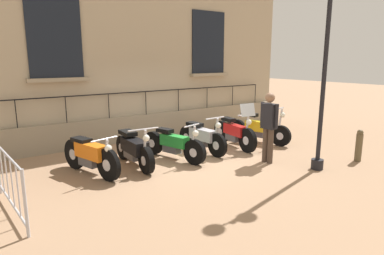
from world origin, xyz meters
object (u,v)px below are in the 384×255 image
motorcycle_green (173,145)px  pedestrian_walking (269,123)px  motorcycle_black (134,149)px  motorcycle_red (234,133)px  motorcycle_yellow (258,129)px  lamppost (329,20)px  crowd_barrier (9,181)px  bollard (359,145)px  motorcycle_orange (91,155)px  motorcycle_silver (202,137)px

motorcycle_green → pedestrian_walking: 2.48m
motorcycle_black → motorcycle_red: size_ratio=1.00×
motorcycle_yellow → lamppost: (2.65, -0.80, 2.97)m
motorcycle_red → lamppost: 3.96m
motorcycle_black → crowd_barrier: bearing=-68.8°
motorcycle_black → motorcycle_green: motorcycle_black is taller
motorcycle_green → bollard: size_ratio=2.49×
motorcycle_orange → motorcycle_green: motorcycle_green is taller
motorcycle_black → motorcycle_yellow: size_ratio=0.94×
motorcycle_yellow → crowd_barrier: size_ratio=0.99×
motorcycle_red → motorcycle_silver: bearing=-96.8°
pedestrian_walking → motorcycle_red: bearing=168.3°
motorcycle_black → motorcycle_green: 1.08m
motorcycle_orange → motorcycle_yellow: size_ratio=0.93×
motorcycle_orange → motorcycle_black: size_ratio=0.99×
motorcycle_silver → pedestrian_walking: bearing=24.4°
motorcycle_green → crowd_barrier: size_ratio=0.96×
motorcycle_green → crowd_barrier: (0.99, -3.89, 0.17)m
motorcycle_silver → motorcycle_red: (0.13, 1.10, 0.01)m
motorcycle_silver → bollard: (2.98, 2.75, -0.01)m
motorcycle_green → lamppost: size_ratio=0.41×
motorcycle_black → pedestrian_walking: bearing=59.0°
motorcycle_green → motorcycle_red: size_ratio=1.03×
motorcycle_orange → bollard: motorcycle_orange is taller
motorcycle_green → motorcycle_yellow: (0.01, 3.14, 0.03)m
lamppost → motorcycle_silver: bearing=-154.1°
motorcycle_silver → bollard: motorcycle_silver is taller
lamppost → bollard: bearing=80.9°
motorcycle_yellow → lamppost: 4.06m
pedestrian_walking → motorcycle_black: bearing=-121.0°
bollard → pedestrian_walking: (-1.27, -1.97, 0.59)m
motorcycle_orange → lamppost: bearing=58.5°
lamppost → pedestrian_walking: 2.67m
motorcycle_red → pedestrian_walking: pedestrian_walking is taller
motorcycle_black → pedestrian_walking: 3.38m
motorcycle_red → motorcycle_yellow: motorcycle_red is taller
motorcycle_orange → motorcycle_yellow: (0.11, 5.28, -0.03)m
motorcycle_orange → lamppost: lamppost is taller
bollard → motorcycle_red: bearing=-150.0°
motorcycle_green → lamppost: lamppost is taller
lamppost → bollard: size_ratio=6.09×
motorcycle_green → lamppost: (2.66, 2.35, 3.00)m
motorcycle_silver → pedestrian_walking: size_ratio=1.08×
motorcycle_black → lamppost: size_ratio=0.40×
bollard → motorcycle_green: bearing=-127.5°
motorcycle_silver → pedestrian_walking: pedestrian_walking is taller
lamppost → pedestrian_walking: (-1.05, -0.57, -2.39)m
motorcycle_silver → crowd_barrier: bearing=-77.5°
motorcycle_yellow → crowd_barrier: (0.98, -7.03, 0.14)m
motorcycle_silver → crowd_barrier: (1.09, -4.89, 0.14)m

